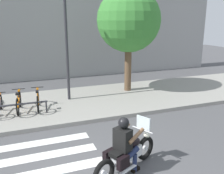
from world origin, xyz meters
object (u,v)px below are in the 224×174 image
rider (125,141)px  bicycle_2 (19,102)px  bike_rack (8,107)px  street_lamp (66,39)px  tree_near_rack (129,21)px  motorcycle (127,154)px  bicycle_3 (38,100)px

rider → bicycle_2: (-2.27, 4.92, -0.32)m
bicycle_2 → bike_rack: (-0.36, -0.55, 0.05)m
bike_rack → rider: bearing=-59.0°
street_lamp → tree_near_rack: tree_near_rack is taller
bike_rack → tree_near_rack: (5.47, 1.73, 2.94)m
motorcycle → rider: bearing=-157.0°
motorcycle → rider: (-0.07, -0.03, 0.37)m
bike_rack → bicycle_2: bearing=57.2°
bicycle_2 → bicycle_3: bearing=-0.0°
motorcycle → tree_near_rack: tree_near_rack is taller
motorcycle → bicycle_3: size_ratio=1.23×
rider → street_lamp: street_lamp is taller
motorcycle → bicycle_2: size_ratio=1.20×
tree_near_rack → rider: bearing=-115.0°
street_lamp → motorcycle: bearing=-87.6°
bicycle_3 → motorcycle: bearing=-71.6°
motorcycle → rider: 0.38m
street_lamp → tree_near_rack: (3.01, 0.40, 0.71)m
rider → bike_rack: rider is taller
motorcycle → tree_near_rack: (2.77, 6.07, 3.04)m
motorcycle → bicycle_3: (-1.63, 4.89, 0.05)m
rider → motorcycle: bearing=23.0°
motorcycle → street_lamp: (-0.24, 5.67, 2.33)m
bicycle_3 → street_lamp: (1.38, 0.78, 2.27)m
bicycle_2 → bike_rack: size_ratio=0.61×
bicycle_3 → bike_rack: bearing=-152.7°
bicycle_2 → bicycle_3: size_ratio=1.02×
bicycle_3 → street_lamp: street_lamp is taller
bicycle_2 → bike_rack: bicycle_2 is taller
rider → tree_near_rack: bearing=65.0°
motorcycle → bicycle_3: motorcycle is taller
rider → bike_rack: size_ratio=0.53×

